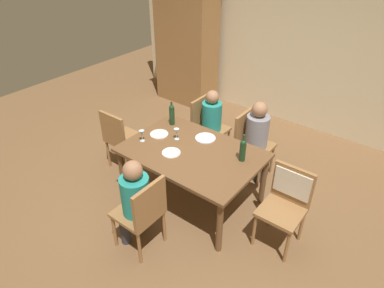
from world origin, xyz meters
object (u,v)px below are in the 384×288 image
object	(u,v)px
wine_bottle_dark_red	(172,114)
chair_left_end	(120,136)
dining_table	(192,156)
chair_far_right	(250,140)
dinner_plate_host	(171,153)
chair_right_end	(288,196)
wine_glass_centre	(177,132)
armoire_cabinet	(187,45)
dinner_plate_guest_right	(159,134)
person_woman_host	(213,120)
chair_near	(143,211)
person_man_guest	(134,198)
chair_far_left	(207,124)
person_man_bearded	(258,135)
wine_glass_near_left	(142,134)
dinner_plate_guest_left	(205,138)
wine_bottle_tall_green	(243,149)

from	to	relation	value
wine_bottle_dark_red	chair_left_end	bearing A→B (deg)	-143.26
dining_table	chair_far_right	distance (m)	0.98
dinner_plate_host	dining_table	bearing A→B (deg)	48.29
chair_left_end	wine_bottle_dark_red	xyz separation A→B (m)	(0.58, 0.44, 0.36)
chair_right_end	wine_glass_centre	size ratio (longest dim) A/B	6.17
armoire_cabinet	dinner_plate_guest_right	bearing A→B (deg)	-59.27
person_woman_host	dining_table	bearing A→B (deg)	19.91
chair_near	dinner_plate_host	bearing A→B (deg)	18.65
person_man_guest	dinner_plate_guest_right	size ratio (longest dim) A/B	4.75
dining_table	chair_far_left	xyz separation A→B (m)	(-0.45, 0.94, -0.13)
chair_left_end	wine_glass_centre	distance (m)	0.95
wine_bottle_dark_red	wine_glass_centre	distance (m)	0.39
person_man_guest	dining_table	bearing A→B (deg)	-1.57
chair_right_end	person_man_bearded	world-z (taller)	person_man_bearded
dining_table	chair_far_right	world-z (taller)	chair_far_right
wine_bottle_dark_red	wine_glass_near_left	bearing A→B (deg)	-92.04
chair_far_left	dinner_plate_guest_left	bearing A→B (deg)	34.07
chair_far_left	chair_far_right	distance (m)	0.73
person_man_guest	wine_bottle_dark_red	world-z (taller)	person_man_guest
person_woman_host	person_man_bearded	world-z (taller)	person_man_bearded
armoire_cabinet	person_woman_host	xyz separation A→B (m)	(1.57, -1.37, -0.47)
wine_bottle_tall_green	wine_glass_centre	size ratio (longest dim) A/B	2.29
chair_far_right	chair_left_end	world-z (taller)	same
wine_glass_centre	chair_far_left	bearing A→B (deg)	99.24
wine_glass_centre	chair_near	bearing A→B (deg)	-68.71
dining_table	dinner_plate_guest_left	distance (m)	0.34
wine_glass_near_left	dinner_plate_guest_right	xyz separation A→B (m)	(0.06, 0.24, -0.10)
dining_table	chair_near	world-z (taller)	chair_near
armoire_cabinet	wine_bottle_tall_green	distance (m)	3.25
chair_near	dinner_plate_host	size ratio (longest dim) A/B	4.18
person_man_guest	dinner_plate_guest_right	world-z (taller)	person_man_guest
person_man_bearded	dinner_plate_guest_left	distance (m)	0.75
chair_far_left	chair_left_end	world-z (taller)	same
chair_left_end	wine_glass_near_left	world-z (taller)	chair_left_end
dining_table	dinner_plate_host	xyz separation A→B (m)	(-0.17, -0.19, 0.09)
chair_left_end	dinner_plate_guest_right	xyz separation A→B (m)	(0.63, 0.13, 0.21)
chair_far_left	dinner_plate_host	xyz separation A→B (m)	(0.29, -1.12, 0.21)
chair_right_end	person_man_guest	bearing A→B (deg)	41.09
dining_table	wine_glass_centre	world-z (taller)	wine_glass_centre
person_woman_host	wine_glass_centre	distance (m)	0.87
person_woman_host	wine_glass_near_left	world-z (taller)	person_woman_host
dinner_plate_guest_left	person_man_bearded	bearing A→B (deg)	55.04
chair_left_end	wine_glass_centre	world-z (taller)	chair_left_end
chair_far_left	chair_far_right	xyz separation A→B (m)	(0.73, 0.00, 0.00)
wine_bottle_tall_green	dinner_plate_guest_left	world-z (taller)	wine_bottle_tall_green
wine_bottle_tall_green	dinner_plate_guest_left	xyz separation A→B (m)	(-0.60, 0.12, -0.14)
chair_left_end	chair_right_end	xyz separation A→B (m)	(2.38, 0.21, 0.06)
wine_bottle_tall_green	armoire_cabinet	bearing A→B (deg)	139.62
chair_left_end	wine_glass_centre	bearing A→B (deg)	11.75
person_man_guest	chair_near	bearing A→B (deg)	-90.00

